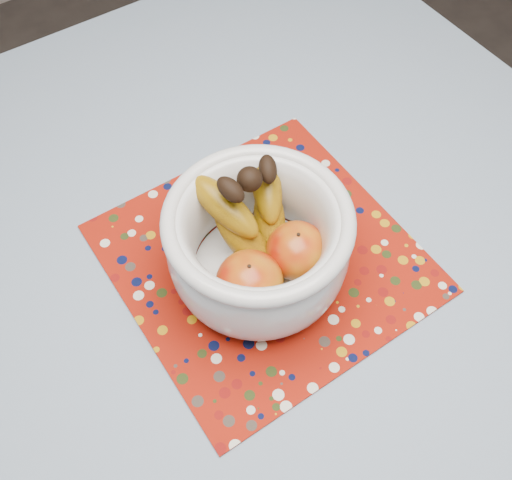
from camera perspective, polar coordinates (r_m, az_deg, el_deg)
table at (r=0.96m, az=-1.24°, el=-5.63°), size 1.20×1.20×0.75m
tablecloth at (r=0.88m, az=-1.33°, el=-3.17°), size 1.32×1.32×0.01m
placemat at (r=0.89m, az=0.76°, el=-1.71°), size 0.41×0.41×0.00m
fruit_bowl at (r=0.80m, az=0.25°, el=0.25°), size 0.25×0.25×0.19m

